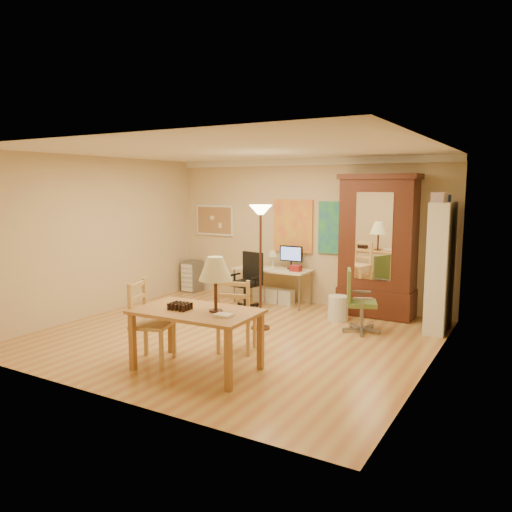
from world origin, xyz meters
The scene contains 16 objects.
floor centered at (0.00, 0.00, 0.00)m, with size 5.50×5.50×0.00m, color #AE6D3D.
crown_molding centered at (0.00, 2.46, 2.64)m, with size 5.50×0.08×0.12m, color white.
corkboard centered at (-2.05, 2.47, 1.50)m, with size 0.90×0.04×0.62m, color #9D714A.
art_panel_left centered at (-0.25, 2.47, 1.45)m, with size 0.80×0.04×1.00m, color yellow.
art_panel_right centered at (0.65, 2.47, 1.45)m, with size 0.75×0.04×0.95m, color #26669B.
dining_table centered at (0.43, -1.36, 0.88)m, with size 1.51×0.94×1.39m.
ladder_chair_back centered at (0.40, -0.58, 0.47)m, with size 0.58×0.56×1.00m.
ladder_chair_left centered at (-0.32, -1.45, 0.48)m, with size 0.58×0.59×1.03m.
torchiere_lamp centered at (0.15, 0.52, 1.54)m, with size 0.35×0.35×1.92m.
computer_desk centered at (-0.47, 2.15, 0.40)m, with size 1.45×0.64×1.10m.
office_chair_black centered at (-0.69, 1.48, 0.27)m, with size 0.63×0.63×1.02m.
office_chair_green centered at (1.53, 1.13, 0.26)m, with size 0.59×0.59×0.96m.
drawer_cart centered at (-2.48, 2.24, 0.32)m, with size 0.32×0.39×0.64m.
armoire centered at (1.46, 2.24, 1.04)m, with size 1.31×0.62×2.40m.
bookshelf centered at (2.55, 1.80, 0.98)m, with size 0.29×0.79×1.96m.
wastebin centered at (1.02, 1.58, 0.21)m, with size 0.33×0.33×0.41m, color silver.
Camera 1 is at (3.86, -6.03, 2.20)m, focal length 35.00 mm.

